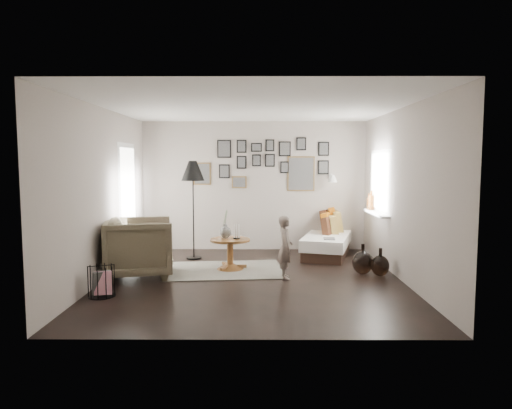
{
  "coord_description": "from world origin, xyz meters",
  "views": [
    {
      "loc": [
        0.09,
        -6.84,
        1.78
      ],
      "look_at": [
        0.05,
        0.5,
        1.1
      ],
      "focal_mm": 32.0,
      "sensor_mm": 36.0,
      "label": 1
    }
  ],
  "objects_px": {
    "vase": "(225,230)",
    "armchair": "(139,248)",
    "child": "(285,247)",
    "magazine_basket": "(102,281)",
    "pedestal_table": "(230,255)",
    "floor_lamp": "(193,174)",
    "daybed": "(327,240)",
    "demijohn_small": "(380,266)",
    "demijohn_large": "(363,263)"
  },
  "relations": [
    {
      "from": "demijohn_small",
      "to": "child",
      "type": "xyz_separation_m",
      "value": [
        -1.5,
        -0.15,
        0.32
      ]
    },
    {
      "from": "armchair",
      "to": "magazine_basket",
      "type": "bearing_deg",
      "value": 154.09
    },
    {
      "from": "daybed",
      "to": "demijohn_small",
      "type": "distance_m",
      "value": 1.82
    },
    {
      "from": "magazine_basket",
      "to": "child",
      "type": "xyz_separation_m",
      "value": [
        2.5,
        0.96,
        0.28
      ]
    },
    {
      "from": "pedestal_table",
      "to": "demijohn_small",
      "type": "height_order",
      "value": "pedestal_table"
    },
    {
      "from": "pedestal_table",
      "to": "floor_lamp",
      "type": "bearing_deg",
      "value": 130.37
    },
    {
      "from": "pedestal_table",
      "to": "demijohn_large",
      "type": "distance_m",
      "value": 2.15
    },
    {
      "from": "floor_lamp",
      "to": "demijohn_large",
      "type": "bearing_deg",
      "value": -22.15
    },
    {
      "from": "daybed",
      "to": "magazine_basket",
      "type": "relative_size",
      "value": 4.46
    },
    {
      "from": "daybed",
      "to": "demijohn_small",
      "type": "bearing_deg",
      "value": -55.06
    },
    {
      "from": "armchair",
      "to": "child",
      "type": "xyz_separation_m",
      "value": [
        2.26,
        -0.09,
        0.02
      ]
    },
    {
      "from": "armchair",
      "to": "child",
      "type": "relative_size",
      "value": 1.05
    },
    {
      "from": "pedestal_table",
      "to": "armchair",
      "type": "distance_m",
      "value": 1.48
    },
    {
      "from": "demijohn_small",
      "to": "child",
      "type": "height_order",
      "value": "child"
    },
    {
      "from": "magazine_basket",
      "to": "demijohn_small",
      "type": "height_order",
      "value": "demijohn_small"
    },
    {
      "from": "floor_lamp",
      "to": "demijohn_small",
      "type": "xyz_separation_m",
      "value": [
        3.11,
        -1.28,
        -1.39
      ]
    },
    {
      "from": "child",
      "to": "demijohn_small",
      "type": "bearing_deg",
      "value": -89.8
    },
    {
      "from": "armchair",
      "to": "floor_lamp",
      "type": "bearing_deg",
      "value": -39.13
    },
    {
      "from": "floor_lamp",
      "to": "demijohn_large",
      "type": "xyz_separation_m",
      "value": [
        2.86,
        -1.16,
        -1.37
      ]
    },
    {
      "from": "armchair",
      "to": "child",
      "type": "distance_m",
      "value": 2.26
    },
    {
      "from": "demijohn_large",
      "to": "demijohn_small",
      "type": "xyz_separation_m",
      "value": [
        0.25,
        -0.12,
        -0.02
      ]
    },
    {
      "from": "daybed",
      "to": "floor_lamp",
      "type": "distance_m",
      "value": 2.87
    },
    {
      "from": "armchair",
      "to": "demijohn_large",
      "type": "relative_size",
      "value": 2.07
    },
    {
      "from": "vase",
      "to": "armchair",
      "type": "distance_m",
      "value": 1.41
    },
    {
      "from": "magazine_basket",
      "to": "child",
      "type": "height_order",
      "value": "child"
    },
    {
      "from": "daybed",
      "to": "floor_lamp",
      "type": "relative_size",
      "value": 1.06
    },
    {
      "from": "pedestal_table",
      "to": "magazine_basket",
      "type": "height_order",
      "value": "pedestal_table"
    },
    {
      "from": "pedestal_table",
      "to": "vase",
      "type": "bearing_deg",
      "value": 165.96
    },
    {
      "from": "floor_lamp",
      "to": "magazine_basket",
      "type": "height_order",
      "value": "floor_lamp"
    },
    {
      "from": "demijohn_large",
      "to": "vase",
      "type": "bearing_deg",
      "value": 171.54
    },
    {
      "from": "pedestal_table",
      "to": "armchair",
      "type": "bearing_deg",
      "value": -160.54
    },
    {
      "from": "daybed",
      "to": "armchair",
      "type": "distance_m",
      "value": 3.65
    },
    {
      "from": "magazine_basket",
      "to": "child",
      "type": "distance_m",
      "value": 2.69
    },
    {
      "from": "daybed",
      "to": "armchair",
      "type": "bearing_deg",
      "value": -134.39
    },
    {
      "from": "armchair",
      "to": "daybed",
      "type": "bearing_deg",
      "value": -73.87
    },
    {
      "from": "magazine_basket",
      "to": "demijohn_small",
      "type": "bearing_deg",
      "value": 15.52
    },
    {
      "from": "pedestal_table",
      "to": "daybed",
      "type": "distance_m",
      "value": 2.22
    },
    {
      "from": "vase",
      "to": "demijohn_large",
      "type": "distance_m",
      "value": 2.29
    },
    {
      "from": "daybed",
      "to": "child",
      "type": "relative_size",
      "value": 1.98
    },
    {
      "from": "pedestal_table",
      "to": "magazine_basket",
      "type": "xyz_separation_m",
      "value": [
        -1.62,
        -1.54,
        -0.03
      ]
    },
    {
      "from": "pedestal_table",
      "to": "daybed",
      "type": "relative_size",
      "value": 0.34
    },
    {
      "from": "pedestal_table",
      "to": "child",
      "type": "xyz_separation_m",
      "value": [
        0.88,
        -0.58,
        0.24
      ]
    },
    {
      "from": "magazine_basket",
      "to": "armchair",
      "type": "bearing_deg",
      "value": 77.26
    },
    {
      "from": "pedestal_table",
      "to": "floor_lamp",
      "type": "relative_size",
      "value": 0.37
    },
    {
      "from": "armchair",
      "to": "floor_lamp",
      "type": "height_order",
      "value": "floor_lamp"
    },
    {
      "from": "armchair",
      "to": "magazine_basket",
      "type": "height_order",
      "value": "armchair"
    },
    {
      "from": "floor_lamp",
      "to": "demijohn_small",
      "type": "relative_size",
      "value": 4.06
    },
    {
      "from": "daybed",
      "to": "demijohn_small",
      "type": "relative_size",
      "value": 4.31
    },
    {
      "from": "magazine_basket",
      "to": "demijohn_large",
      "type": "distance_m",
      "value": 3.95
    },
    {
      "from": "daybed",
      "to": "magazine_basket",
      "type": "bearing_deg",
      "value": -124.0
    }
  ]
}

